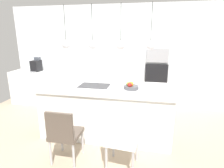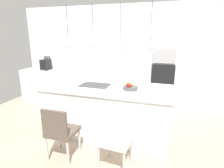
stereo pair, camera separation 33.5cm
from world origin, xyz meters
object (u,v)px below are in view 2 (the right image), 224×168
object	(u,v)px
oven	(163,76)
chair_middle	(114,138)
microwave	(164,56)
coffee_machine	(46,64)
chair_near	(60,130)
fruit_bowl	(130,87)

from	to	relation	value
oven	chair_middle	xyz separation A→B (m)	(-0.51, -2.52, -0.36)
microwave	oven	xyz separation A→B (m)	(0.00, 0.00, -0.50)
oven	chair_middle	distance (m)	2.60
coffee_machine	oven	distance (m)	3.21
chair_middle	coffee_machine	bearing A→B (deg)	140.36
microwave	chair_near	size ratio (longest dim) A/B	0.63
coffee_machine	microwave	distance (m)	3.22
fruit_bowl	microwave	world-z (taller)	microwave
chair_middle	chair_near	bearing A→B (deg)	179.68
oven	chair_middle	bearing A→B (deg)	-101.45
fruit_bowl	microwave	bearing A→B (deg)	73.79
coffee_machine	chair_middle	world-z (taller)	coffee_machine
oven	chair_middle	size ratio (longest dim) A/B	0.61
fruit_bowl	coffee_machine	bearing A→B (deg)	153.28
fruit_bowl	coffee_machine	size ratio (longest dim) A/B	0.69
oven	chair_near	size ratio (longest dim) A/B	0.65
fruit_bowl	chair_near	world-z (taller)	fruit_bowl
microwave	chair_middle	xyz separation A→B (m)	(-0.51, -2.52, -0.86)
chair_middle	fruit_bowl	bearing A→B (deg)	88.19
microwave	chair_near	world-z (taller)	microwave
microwave	chair_middle	world-z (taller)	microwave
chair_near	chair_middle	bearing A→B (deg)	-0.32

